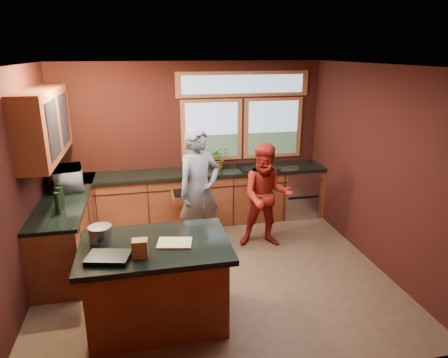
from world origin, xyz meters
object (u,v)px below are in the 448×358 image
object	(u,v)px
person_grey	(199,191)
cutting_board	(175,243)
island	(157,283)
stock_pot	(101,234)
person_red	(266,196)

from	to	relation	value
person_grey	cutting_board	world-z (taller)	person_grey
island	cutting_board	world-z (taller)	cutting_board
island	stock_pot	xyz separation A→B (m)	(-0.55, 0.15, 0.56)
island	person_grey	world-z (taller)	person_grey
island	cutting_board	xyz separation A→B (m)	(0.20, -0.05, 0.48)
person_grey	stock_pot	bearing A→B (deg)	-154.87
island	person_red	distance (m)	2.29
cutting_board	stock_pot	distance (m)	0.78
person_grey	person_red	distance (m)	1.01
island	cutting_board	distance (m)	0.52
cutting_board	island	bearing A→B (deg)	165.96
island	person_grey	size ratio (longest dim) A/B	0.84
person_red	island	bearing A→B (deg)	-125.91
island	person_red	xyz separation A→B (m)	(1.70, 1.50, 0.32)
person_grey	person_red	size ratio (longest dim) A/B	1.16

